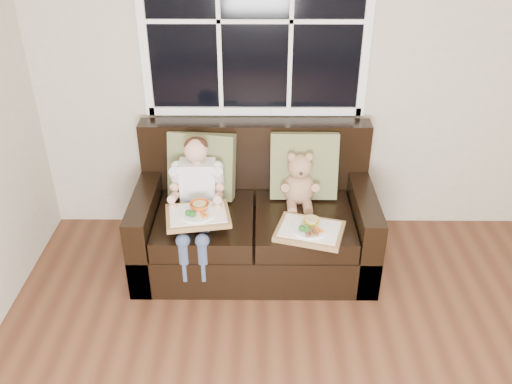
{
  "coord_description": "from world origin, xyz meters",
  "views": [
    {
      "loc": [
        -0.57,
        -1.32,
        2.52
      ],
      "look_at": [
        -0.6,
        1.85,
        0.66
      ],
      "focal_mm": 38.0,
      "sensor_mm": 36.0,
      "label": 1
    }
  ],
  "objects_px": {
    "loveseat": "(255,221)",
    "teddy_bear": "(299,182)",
    "child": "(197,191)",
    "tray_right": "(310,230)",
    "tray_left": "(198,214)"
  },
  "relations": [
    {
      "from": "child",
      "to": "tray_right",
      "type": "xyz_separation_m",
      "value": [
        0.77,
        -0.25,
        -0.16
      ]
    },
    {
      "from": "loveseat",
      "to": "teddy_bear",
      "type": "distance_m",
      "value": 0.44
    },
    {
      "from": "tray_left",
      "to": "tray_right",
      "type": "height_order",
      "value": "tray_left"
    },
    {
      "from": "child",
      "to": "tray_right",
      "type": "relative_size",
      "value": 1.62
    },
    {
      "from": "tray_right",
      "to": "teddy_bear",
      "type": "bearing_deg",
      "value": 113.25
    },
    {
      "from": "loveseat",
      "to": "teddy_bear",
      "type": "xyz_separation_m",
      "value": [
        0.32,
        0.04,
        0.31
      ]
    },
    {
      "from": "child",
      "to": "teddy_bear",
      "type": "bearing_deg",
      "value": 12.43
    },
    {
      "from": "tray_left",
      "to": "loveseat",
      "type": "bearing_deg",
      "value": 31.28
    },
    {
      "from": "loveseat",
      "to": "tray_right",
      "type": "height_order",
      "value": "loveseat"
    },
    {
      "from": "tray_left",
      "to": "child",
      "type": "bearing_deg",
      "value": 87.24
    },
    {
      "from": "teddy_bear",
      "to": "child",
      "type": "bearing_deg",
      "value": -167.95
    },
    {
      "from": "loveseat",
      "to": "child",
      "type": "distance_m",
      "value": 0.53
    },
    {
      "from": "child",
      "to": "tray_left",
      "type": "bearing_deg",
      "value": -82.96
    },
    {
      "from": "teddy_bear",
      "to": "tray_right",
      "type": "xyz_separation_m",
      "value": [
        0.05,
        -0.41,
        -0.13
      ]
    },
    {
      "from": "child",
      "to": "tray_right",
      "type": "bearing_deg",
      "value": -17.78
    }
  ]
}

